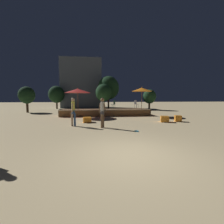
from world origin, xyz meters
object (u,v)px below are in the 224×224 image
(bistro_chair_1, at_px, (136,103))
(background_tree_2, at_px, (104,93))
(person_1, at_px, (102,111))
(background_tree_1, at_px, (108,88))
(patio_umbrella_0, at_px, (78,91))
(bistro_chair_0, at_px, (114,104))
(cube_seat_0, at_px, (178,119))
(cube_seat_2, at_px, (87,120))
(patio_umbrella_1, at_px, (142,90))
(background_tree_0, at_px, (57,94))
(person_0, at_px, (73,110))
(background_tree_4, at_px, (149,97))
(frisbee_disc, at_px, (136,131))
(background_tree_3, at_px, (27,95))
(cube_seat_1, at_px, (165,119))

(bistro_chair_1, xyz_separation_m, background_tree_2, (-3.28, 6.35, 1.37))
(person_1, xyz_separation_m, background_tree_1, (1.87, 15.76, 2.45))
(patio_umbrella_0, distance_m, bistro_chair_0, 4.15)
(cube_seat_0, distance_m, cube_seat_2, 7.19)
(patio_umbrella_1, height_order, bistro_chair_0, patio_umbrella_1)
(cube_seat_2, distance_m, background_tree_0, 16.07)
(person_0, height_order, background_tree_4, background_tree_4)
(person_0, bearing_deg, background_tree_2, -92.75)
(person_0, height_order, bistro_chair_1, person_0)
(cube_seat_0, height_order, background_tree_0, background_tree_0)
(cube_seat_0, relative_size, frisbee_disc, 2.23)
(person_1, bearing_deg, cube_seat_0, 137.88)
(patio_umbrella_0, bearing_deg, patio_umbrella_1, 0.11)
(background_tree_2, bearing_deg, bistro_chair_0, -84.08)
(person_1, distance_m, background_tree_2, 13.72)
(cube_seat_0, bearing_deg, background_tree_2, 113.52)
(patio_umbrella_0, bearing_deg, person_0, -87.61)
(bistro_chair_0, bearing_deg, background_tree_3, -73.62)
(bistro_chair_1, distance_m, background_tree_3, 13.74)
(cube_seat_2, bearing_deg, patio_umbrella_0, 106.76)
(patio_umbrella_1, bearing_deg, patio_umbrella_0, -179.89)
(person_0, distance_m, background_tree_1, 15.66)
(background_tree_3, bearing_deg, cube_seat_2, -47.43)
(cube_seat_2, xyz_separation_m, person_0, (-0.83, -1.46, 0.86))
(background_tree_3, bearing_deg, background_tree_0, 70.61)
(cube_seat_2, bearing_deg, bistro_chair_0, 60.27)
(cube_seat_1, relative_size, cube_seat_2, 1.08)
(patio_umbrella_0, xyz_separation_m, background_tree_2, (3.03, 7.96, 0.06))
(patio_umbrella_1, height_order, frisbee_disc, patio_umbrella_1)
(patio_umbrella_0, distance_m, person_0, 5.11)
(bistro_chair_0, relative_size, background_tree_2, 0.23)
(cube_seat_0, relative_size, bistro_chair_0, 0.65)
(patio_umbrella_0, bearing_deg, cube_seat_0, -25.55)
(background_tree_0, height_order, background_tree_2, background_tree_2)
(person_0, xyz_separation_m, bistro_chair_1, (6.11, 6.49, 0.19))
(cube_seat_2, height_order, person_1, person_1)
(cube_seat_0, distance_m, background_tree_4, 11.51)
(person_0, xyz_separation_m, background_tree_2, (2.83, 12.84, 1.57))
(patio_umbrella_0, height_order, bistro_chair_0, patio_umbrella_0)
(patio_umbrella_1, height_order, background_tree_1, background_tree_1)
(bistro_chair_0, relative_size, background_tree_3, 0.27)
(cube_seat_2, distance_m, background_tree_2, 11.81)
(person_1, height_order, background_tree_2, background_tree_2)
(patio_umbrella_0, distance_m, background_tree_1, 10.92)
(bistro_chair_0, bearing_deg, cube_seat_0, 77.40)
(cube_seat_2, bearing_deg, person_0, -119.50)
(background_tree_4, bearing_deg, person_0, -128.96)
(bistro_chair_0, distance_m, background_tree_1, 9.12)
(patio_umbrella_1, xyz_separation_m, background_tree_3, (-13.38, 5.22, -0.52))
(cube_seat_1, height_order, background_tree_3, background_tree_3)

